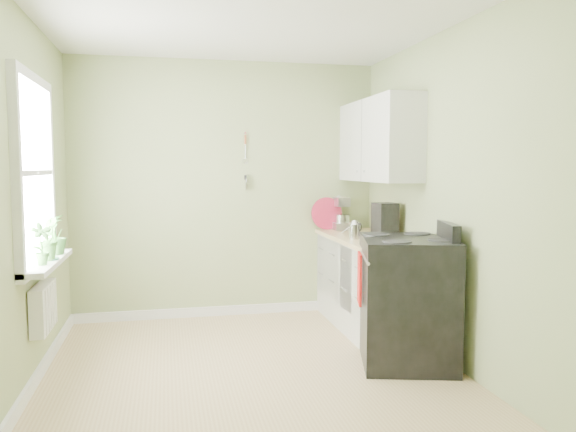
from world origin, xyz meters
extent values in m
cube|color=tan|center=(0.00, 0.00, -0.01)|extent=(3.20, 3.60, 0.02)
cube|color=white|center=(0.00, 0.00, 2.71)|extent=(3.20, 3.60, 0.02)
cube|color=#A0AC75|center=(0.00, 1.81, 1.35)|extent=(3.20, 0.02, 2.70)
cube|color=#A0AC75|center=(-1.61, 0.00, 1.35)|extent=(0.02, 3.60, 2.70)
cube|color=#A0AC75|center=(1.61, 0.00, 1.35)|extent=(0.02, 3.60, 2.70)
cube|color=white|center=(1.30, 1.00, 0.43)|extent=(0.60, 1.60, 0.87)
cube|color=#DEC087|center=(1.29, 1.00, 0.89)|extent=(0.64, 1.60, 0.04)
cube|color=white|center=(1.43, 1.10, 1.85)|extent=(0.35, 1.40, 0.80)
cube|color=white|center=(-1.59, 0.30, 1.55)|extent=(0.02, 1.00, 1.30)
cube|color=white|center=(-1.57, 0.30, 2.24)|extent=(0.06, 1.14, 0.07)
cube|color=white|center=(-1.57, 0.30, 0.86)|extent=(0.06, 1.14, 0.07)
cube|color=white|center=(-1.57, 0.30, 1.55)|extent=(0.04, 1.00, 0.04)
cube|color=white|center=(-1.51, 0.30, 0.88)|extent=(0.18, 1.14, 0.04)
cube|color=white|center=(-1.54, 0.25, 0.55)|extent=(0.12, 0.50, 0.35)
cylinder|color=#DEC087|center=(0.20, 1.78, 1.88)|extent=(0.02, 0.02, 0.10)
cylinder|color=silver|center=(0.20, 1.78, 1.76)|extent=(0.01, 0.01, 0.16)
cylinder|color=silver|center=(0.20, 1.78, 1.42)|extent=(0.01, 0.14, 0.14)
cube|color=black|center=(1.27, 0.04, 0.50)|extent=(0.91, 1.00, 0.99)
cube|color=black|center=(1.27, 0.04, 1.01)|extent=(0.91, 1.00, 0.03)
cube|color=black|center=(1.59, 0.04, 1.08)|extent=(0.29, 0.82, 0.15)
cylinder|color=#B2B2B7|center=(0.91, 0.04, 0.88)|extent=(0.20, 0.66, 0.02)
cube|color=red|center=(0.91, 0.15, 0.68)|extent=(0.08, 0.24, 0.42)
cube|color=#B2B2B7|center=(1.24, 1.72, 0.95)|extent=(0.20, 0.29, 0.08)
cube|color=#B2B2B7|center=(1.24, 1.85, 1.09)|extent=(0.12, 0.08, 0.22)
cube|color=#B2B2B7|center=(1.24, 1.74, 1.21)|extent=(0.14, 0.29, 0.10)
sphere|color=#B2B2B7|center=(1.24, 1.85, 1.24)|extent=(0.12, 0.12, 0.12)
cylinder|color=silver|center=(1.24, 1.66, 1.01)|extent=(0.17, 0.17, 0.14)
cylinder|color=silver|center=(1.11, 0.89, 0.98)|extent=(0.10, 0.10, 0.14)
cone|color=silver|center=(1.11, 0.89, 1.07)|extent=(0.10, 0.10, 0.04)
cylinder|color=silver|center=(1.04, 0.89, 1.00)|extent=(0.10, 0.02, 0.07)
cube|color=black|center=(1.42, 0.90, 1.08)|extent=(0.21, 0.23, 0.34)
cylinder|color=black|center=(1.40, 0.90, 0.98)|extent=(0.11, 0.11, 0.12)
cylinder|color=#B12140|center=(1.08, 1.72, 1.09)|extent=(0.36, 0.10, 0.35)
cylinder|color=#C0B59B|center=(1.08, 0.30, 0.94)|extent=(0.06, 0.06, 0.06)
cylinder|color=#B12140|center=(1.08, 0.30, 0.98)|extent=(0.07, 0.07, 0.01)
imported|color=#3C7530|center=(-1.50, 0.06, 1.05)|extent=(0.20, 0.18, 0.31)
imported|color=#3C7530|center=(-1.50, 0.28, 1.06)|extent=(0.18, 0.20, 0.32)
imported|color=#3C7530|center=(-1.50, 0.57, 1.06)|extent=(0.23, 0.23, 0.32)
camera|label=1|loc=(-0.63, -4.15, 1.60)|focal=35.00mm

